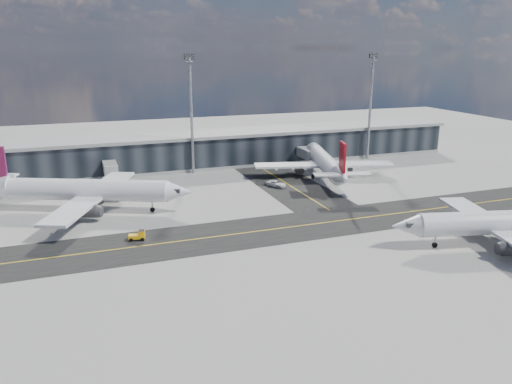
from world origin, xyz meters
The scene contains 9 objects.
ground centered at (0.00, 0.00, 0.00)m, with size 300.00×300.00×0.00m, color gray.
taxiway_lanes centered at (3.91, 10.74, 0.01)m, with size 180.00×63.00×0.03m.
terminal_concourse centered at (0.04, 54.93, 4.09)m, with size 152.00×19.80×8.80m.
floodlight_masts centered at (0.00, 48.00, 15.61)m, with size 102.50×0.70×28.90m.
airliner_af centered at (-26.19, 25.92, 4.07)m, with size 39.66×34.24×12.31m.
airliner_redtail centered at (28.55, 32.52, 3.86)m, with size 33.46×38.88×11.68m.
airliner_near centered at (36.21, -15.03, 3.71)m, with size 37.51×32.25×11.22m.
baggage_tug centered at (-18.61, 6.77, 0.82)m, with size 2.82×1.79×1.64m.
service_van centered at (14.73, 29.36, 0.68)m, with size 2.25×4.87×1.35m, color white.
Camera 1 is at (-26.37, -71.02, 30.09)m, focal length 35.00 mm.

